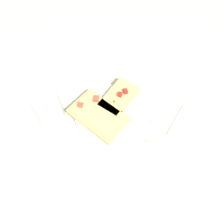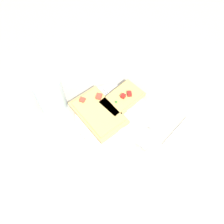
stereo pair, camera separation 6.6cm
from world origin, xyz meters
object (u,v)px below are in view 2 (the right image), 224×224
at_px(knife, 122,130).
at_px(drinking_glass, 50,95).
at_px(fork, 122,105).
at_px(pizza_slice_main, 98,112).
at_px(pizza_slice_corner, 121,99).
at_px(plate, 112,115).
at_px(napkin, 185,138).

bearing_deg(knife, drinking_glass, 13.80).
distance_m(fork, drinking_glass, 0.22).
bearing_deg(fork, pizza_slice_main, 62.44).
height_order(knife, pizza_slice_corner, pizza_slice_corner).
distance_m(knife, pizza_slice_corner, 0.11).
bearing_deg(plate, drinking_glass, -57.53).
xyz_separation_m(fork, drinking_glass, (0.14, -0.16, 0.05)).
relative_size(plate, pizza_slice_main, 1.24).
bearing_deg(pizza_slice_corner, knife, -133.90).
height_order(pizza_slice_main, pizza_slice_corner, pizza_slice_corner).
relative_size(pizza_slice_corner, napkin, 1.18).
height_order(plate, drinking_glass, drinking_glass).
relative_size(fork, drinking_glass, 1.66).
bearing_deg(napkin, fork, -76.20).
relative_size(plate, drinking_glass, 1.82).
height_order(pizza_slice_main, drinking_glass, drinking_glass).
xyz_separation_m(fork, napkin, (-0.05, 0.21, -0.01)).
relative_size(pizza_slice_main, pizza_slice_corner, 1.26).
relative_size(plate, fork, 1.10).
relative_size(fork, pizza_slice_main, 1.13).
relative_size(drinking_glass, napkin, 1.01).
xyz_separation_m(knife, pizza_slice_main, (0.01, -0.09, 0.01)).
bearing_deg(drinking_glass, plate, 122.47).
distance_m(knife, pizza_slice_main, 0.09).
xyz_separation_m(plate, drinking_glass, (0.10, -0.16, 0.06)).
relative_size(plate, pizza_slice_corner, 1.56).
bearing_deg(drinking_glass, napkin, 117.69).
height_order(plate, napkin, plate).
bearing_deg(pizza_slice_main, plate, 51.98).
distance_m(pizza_slice_corner, drinking_glass, 0.22).
bearing_deg(fork, napkin, -169.13).
height_order(fork, pizza_slice_main, pizza_slice_main).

